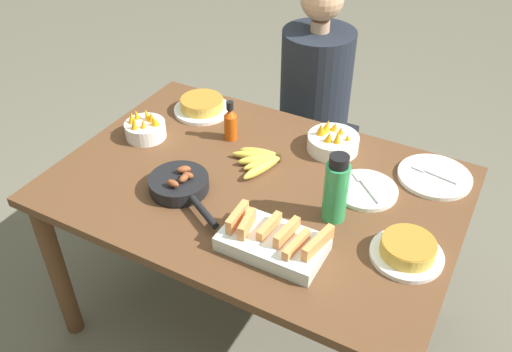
# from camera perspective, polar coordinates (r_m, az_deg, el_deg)

# --- Properties ---
(ground_plane) EXTENTS (14.00, 14.00, 0.00)m
(ground_plane) POSITION_cam_1_polar(r_m,az_deg,el_deg) (2.46, -0.00, -14.44)
(ground_plane) COLOR #666051
(dining_table) EXTENTS (1.43, 0.97, 0.75)m
(dining_table) POSITION_cam_1_polar(r_m,az_deg,el_deg) (2.00, -0.00, -2.97)
(dining_table) COLOR brown
(dining_table) RESTS_ON ground_plane
(banana_bunch) EXTENTS (0.19, 0.20, 0.04)m
(banana_bunch) POSITION_cam_1_polar(r_m,az_deg,el_deg) (2.01, 0.46, 1.73)
(banana_bunch) COLOR gold
(banana_bunch) RESTS_ON dining_table
(melon_tray) EXTENTS (0.32, 0.19, 0.10)m
(melon_tray) POSITION_cam_1_polar(r_m,az_deg,el_deg) (1.66, 1.82, -6.85)
(melon_tray) COLOR silver
(melon_tray) RESTS_ON dining_table
(skillet) EXTENTS (0.34, 0.25, 0.08)m
(skillet) POSITION_cam_1_polar(r_m,az_deg,el_deg) (1.90, -8.01, -0.88)
(skillet) COLOR black
(skillet) RESTS_ON dining_table
(frittata_plate_center) EXTENTS (0.22, 0.22, 0.06)m
(frittata_plate_center) POSITION_cam_1_polar(r_m,az_deg,el_deg) (1.70, 15.66, -7.54)
(frittata_plate_center) COLOR white
(frittata_plate_center) RESTS_ON dining_table
(frittata_plate_side) EXTENTS (0.24, 0.24, 0.06)m
(frittata_plate_side) POSITION_cam_1_polar(r_m,az_deg,el_deg) (2.34, -5.71, 7.36)
(frittata_plate_side) COLOR white
(frittata_plate_side) RESTS_ON dining_table
(empty_plate_near_front) EXTENTS (0.26, 0.26, 0.02)m
(empty_plate_near_front) POSITION_cam_1_polar(r_m,az_deg,el_deg) (2.05, 18.28, -0.05)
(empty_plate_near_front) COLOR white
(empty_plate_near_front) RESTS_ON dining_table
(empty_plate_far_left) EXTENTS (0.22, 0.22, 0.02)m
(empty_plate_far_left) POSITION_cam_1_polar(r_m,az_deg,el_deg) (1.92, 11.46, -1.44)
(empty_plate_far_left) COLOR white
(empty_plate_far_left) RESTS_ON dining_table
(fruit_bowl_mango) EXTENTS (0.20, 0.20, 0.12)m
(fruit_bowl_mango) POSITION_cam_1_polar(r_m,az_deg,el_deg) (2.10, 8.07, 3.63)
(fruit_bowl_mango) COLOR white
(fruit_bowl_mango) RESTS_ON dining_table
(fruit_bowl_citrus) EXTENTS (0.16, 0.16, 0.12)m
(fruit_bowl_citrus) POSITION_cam_1_polar(r_m,az_deg,el_deg) (2.19, -11.59, 4.98)
(fruit_bowl_citrus) COLOR white
(fruit_bowl_citrus) RESTS_ON dining_table
(water_bottle) EXTENTS (0.08, 0.08, 0.25)m
(water_bottle) POSITION_cam_1_polar(r_m,az_deg,el_deg) (1.74, 8.41, -1.41)
(water_bottle) COLOR #2D9351
(water_bottle) RESTS_ON dining_table
(hot_sauce_bottle) EXTENTS (0.05, 0.05, 0.17)m
(hot_sauce_bottle) POSITION_cam_1_polar(r_m,az_deg,el_deg) (2.13, -2.71, 5.61)
(hot_sauce_bottle) COLOR #C64C0F
(hot_sauce_bottle) RESTS_ON dining_table
(person_figure) EXTENTS (0.36, 0.36, 1.24)m
(person_figure) POSITION_cam_1_polar(r_m,az_deg,el_deg) (2.67, 5.98, 5.09)
(person_figure) COLOR black
(person_figure) RESTS_ON ground_plane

